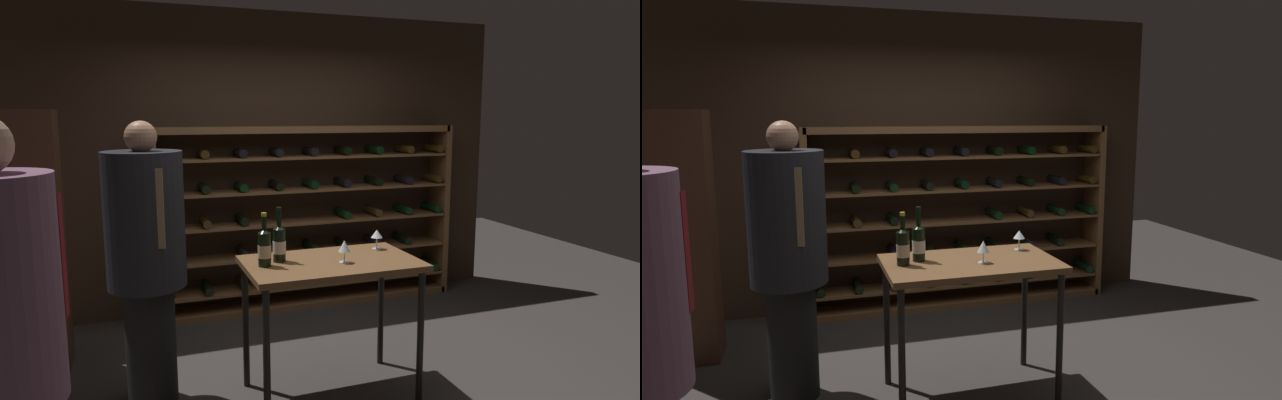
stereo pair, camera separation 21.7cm
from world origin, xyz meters
TOP-DOWN VIEW (x-y plane):
  - ground_plane at (0.00, 0.00)m, footprint 9.57×9.57m
  - back_wall at (0.00, 1.79)m, footprint 4.85×0.10m
  - wine_rack at (0.39, 1.58)m, footprint 2.95×0.32m
  - tasting_table at (-0.06, -0.13)m, footprint 1.12×0.67m
  - person_guest_khaki at (-1.19, 0.16)m, footprint 0.49×0.49m
  - display_cabinet at (-1.96, 0.98)m, footprint 0.44×0.36m
  - wine_bottle_gold_foil at (-0.38, -0.05)m, footprint 0.08×0.08m
  - wine_bottle_amber_reserve at (-0.50, -0.12)m, footprint 0.08×0.08m
  - wine_glass_stemmed_left at (0.35, 0.04)m, footprint 0.08×0.08m
  - wine_glass_stemmed_right at (0.00, -0.21)m, footprint 0.08×0.08m

SIDE VIEW (x-z plane):
  - ground_plane at x=0.00m, z-range 0.00..0.00m
  - tasting_table at x=-0.06m, z-range 0.36..1.28m
  - wine_rack at x=0.39m, z-range 0.00..1.75m
  - display_cabinet at x=-1.96m, z-range 0.00..1.90m
  - person_guest_khaki at x=-1.19m, z-range 0.09..1.91m
  - wine_glass_stemmed_right at x=0.00m, z-range 0.95..1.10m
  - wine_glass_stemmed_left at x=0.35m, z-range 0.96..1.09m
  - wine_bottle_amber_reserve at x=-0.50m, z-range 0.87..1.21m
  - wine_bottle_gold_foil at x=-0.38m, z-range 0.87..1.22m
  - back_wall at x=0.00m, z-range 0.00..2.82m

